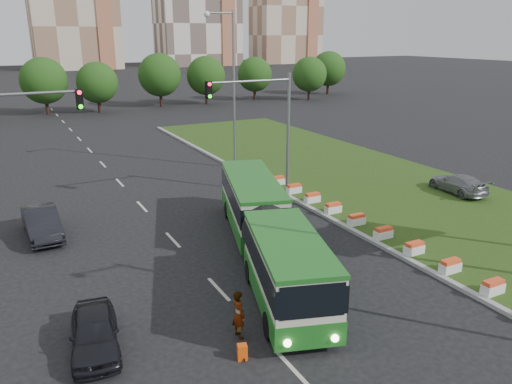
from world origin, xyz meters
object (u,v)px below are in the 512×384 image
traffic_mast_median (266,117)px  car_median (458,183)px  pedestrian (239,314)px  shopping_trolley (242,352)px  car_left_far (42,223)px  articulated_bus (261,229)px  car_left_near (94,332)px

traffic_mast_median → car_median: size_ratio=1.84×
pedestrian → shopping_trolley: (-0.47, -1.23, -0.63)m
car_left_far → pedestrian: size_ratio=2.62×
articulated_bus → car_median: articulated_bus is taller
pedestrian → shopping_trolley: size_ratio=3.28×
articulated_bus → car_left_far: articulated_bus is taller
car_left_far → shopping_trolley: size_ratio=8.59×
car_left_far → traffic_mast_median: bearing=-0.5°
car_left_far → pedestrian: (5.22, -13.18, 0.12)m
articulated_bus → car_median: size_ratio=3.61×
articulated_bus → car_left_far: bearing=156.2°
traffic_mast_median → articulated_bus: traffic_mast_median is taller
car_median → shopping_trolley: size_ratio=7.92×
traffic_mast_median → articulated_bus: 10.28m
car_left_far → car_median: bearing=-13.2°
traffic_mast_median → car_median: traffic_mast_median is taller
pedestrian → car_left_far: bearing=19.4°
traffic_mast_median → car_median: (11.69, -5.42, -4.57)m
traffic_mast_median → car_left_far: 14.49m
car_left_near → shopping_trolley: (4.19, -2.83, -0.39)m
car_left_far → shopping_trolley: (4.75, -14.41, -0.51)m
car_left_near → car_median: bearing=23.4°
car_median → pedestrian: size_ratio=2.42×
traffic_mast_median → articulated_bus: (-4.81, -8.26, -3.77)m
car_left_near → pedestrian: 4.93m
car_left_near → pedestrian: size_ratio=2.17×
articulated_bus → car_left_near: articulated_bus is taller
car_left_near → traffic_mast_median: bearing=50.8°
traffic_mast_median → car_left_near: 18.39m
car_left_far → shopping_trolley: 15.18m
traffic_mast_median → car_median: bearing=-24.9°
car_left_near → car_left_far: size_ratio=0.83×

